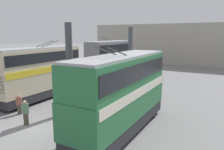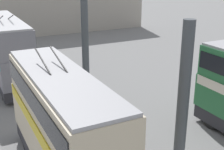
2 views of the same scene
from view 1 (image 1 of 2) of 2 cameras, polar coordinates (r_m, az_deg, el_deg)
The scene contains 10 objects.
ground_plane at distance 15.85m, azimuth -19.08°, elevation -13.06°, with size 240.00×240.00×0.00m, color slate.
depot_back_wall at distance 46.73m, azimuth 15.42°, elevation 7.70°, with size 0.50×36.00×8.41m.
support_column_near at distance 17.37m, azimuth -10.99°, elevation 1.18°, with size 0.96×0.96×7.10m.
support_column_far at distance 27.10m, azimuth 4.77°, elevation 4.63°, with size 0.96×0.96×7.10m.
bus_left_near at distance 13.70m, azimuth 2.46°, elevation -3.68°, with size 9.45×2.54×5.58m.
bus_right_mid at distance 22.18m, azimuth -18.35°, elevation 1.32°, with size 9.35×2.54×5.62m.
bus_right_far at distance 33.14m, azimuth -0.40°, elevation 4.97°, with size 10.30×2.54×5.88m.
person_aisle_foreground at distance 16.36m, azimuth -21.64°, elevation -8.96°, with size 0.45×0.48×1.76m.
person_by_right_row at distance 18.74m, azimuth -23.10°, elevation -6.93°, with size 0.46×0.47×1.60m.
oil_drum at distance 30.42m, azimuth 1.32°, elevation -0.33°, with size 0.60×0.60×0.94m.
Camera 1 is at (-9.54, -11.05, 6.18)m, focal length 35.00 mm.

